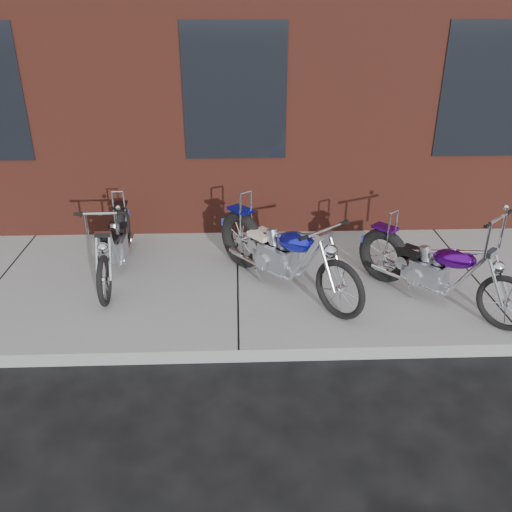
{
  "coord_description": "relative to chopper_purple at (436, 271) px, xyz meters",
  "views": [
    {
      "loc": [
        0.01,
        -4.5,
        3.39
      ],
      "look_at": [
        0.2,
        0.8,
        0.82
      ],
      "focal_mm": 38.0,
      "sensor_mm": 36.0,
      "label": 1
    }
  ],
  "objects": [
    {
      "name": "ground",
      "position": [
        -2.26,
        -0.9,
        -0.54
      ],
      "size": [
        120.0,
        120.0,
        0.0
      ],
      "primitive_type": "plane",
      "color": "black",
      "rests_on": "ground"
    },
    {
      "name": "sidewalk",
      "position": [
        -2.26,
        0.6,
        -0.47
      ],
      "size": [
        22.0,
        3.0,
        0.15
      ],
      "primitive_type": "cube",
      "color": "gray",
      "rests_on": "ground"
    },
    {
      "name": "chopper_purple",
      "position": [
        0.0,
        0.0,
        0.0
      ],
      "size": [
        1.53,
        1.68,
        1.22
      ],
      "rotation": [
        0.0,
        0.0,
        -0.84
      ],
      "color": "black",
      "rests_on": "sidewalk"
    },
    {
      "name": "chopper_blue",
      "position": [
        -1.72,
        0.39,
        0.04
      ],
      "size": [
        1.59,
        1.93,
        1.04
      ],
      "rotation": [
        0.0,
        0.0,
        -0.89
      ],
      "color": "black",
      "rests_on": "sidewalk"
    },
    {
      "name": "chopper_third",
      "position": [
        -3.81,
        0.85,
        -0.02
      ],
      "size": [
        0.5,
        2.06,
        1.04
      ],
      "rotation": [
        0.0,
        0.0,
        -1.53
      ],
      "color": "black",
      "rests_on": "sidewalk"
    }
  ]
}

